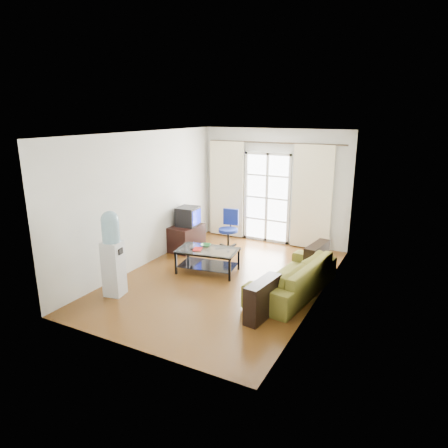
{
  "coord_description": "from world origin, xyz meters",
  "views": [
    {
      "loc": [
        3.26,
        -6.2,
        3.06
      ],
      "look_at": [
        -0.16,
        0.35,
        0.98
      ],
      "focal_mm": 32.0,
      "sensor_mm": 36.0,
      "label": 1
    }
  ],
  "objects_px": {
    "crt_tv": "(187,216)",
    "task_chair": "(229,237)",
    "sofa": "(293,276)",
    "water_cooler": "(112,252)",
    "coffee_table": "(208,257)",
    "tv_stand": "(187,238)"
  },
  "relations": [
    {
      "from": "crt_tv",
      "to": "task_chair",
      "type": "height_order",
      "value": "crt_tv"
    },
    {
      "from": "sofa",
      "to": "tv_stand",
      "type": "xyz_separation_m",
      "value": [
        -2.86,
        1.03,
        -0.02
      ]
    },
    {
      "from": "coffee_table",
      "to": "crt_tv",
      "type": "relative_size",
      "value": 2.47
    },
    {
      "from": "task_chair",
      "to": "water_cooler",
      "type": "bearing_deg",
      "value": -111.36
    },
    {
      "from": "sofa",
      "to": "task_chair",
      "type": "distance_m",
      "value": 2.58
    },
    {
      "from": "coffee_table",
      "to": "task_chair",
      "type": "xyz_separation_m",
      "value": [
        -0.27,
        1.44,
        -0.03
      ]
    },
    {
      "from": "coffee_table",
      "to": "water_cooler",
      "type": "bearing_deg",
      "value": -119.49
    },
    {
      "from": "coffee_table",
      "to": "crt_tv",
      "type": "xyz_separation_m",
      "value": [
        -1.07,
        0.95,
        0.49
      ]
    },
    {
      "from": "tv_stand",
      "to": "coffee_table",
      "type": "bearing_deg",
      "value": -35.83
    },
    {
      "from": "task_chair",
      "to": "water_cooler",
      "type": "distance_m",
      "value": 3.17
    },
    {
      "from": "sofa",
      "to": "water_cooler",
      "type": "relative_size",
      "value": 1.46
    },
    {
      "from": "coffee_table",
      "to": "crt_tv",
      "type": "bearing_deg",
      "value": 138.42
    },
    {
      "from": "sofa",
      "to": "task_chair",
      "type": "bearing_deg",
      "value": -119.91
    },
    {
      "from": "coffee_table",
      "to": "crt_tv",
      "type": "height_order",
      "value": "crt_tv"
    },
    {
      "from": "crt_tv",
      "to": "task_chair",
      "type": "relative_size",
      "value": 0.56
    },
    {
      "from": "sofa",
      "to": "crt_tv",
      "type": "height_order",
      "value": "crt_tv"
    },
    {
      "from": "sofa",
      "to": "tv_stand",
      "type": "bearing_deg",
      "value": -102.42
    },
    {
      "from": "sofa",
      "to": "tv_stand",
      "type": "relative_size",
      "value": 2.77
    },
    {
      "from": "coffee_table",
      "to": "tv_stand",
      "type": "bearing_deg",
      "value": 139.89
    },
    {
      "from": "sofa",
      "to": "task_chair",
      "type": "height_order",
      "value": "task_chair"
    },
    {
      "from": "coffee_table",
      "to": "task_chair",
      "type": "relative_size",
      "value": 1.37
    },
    {
      "from": "sofa",
      "to": "tv_stand",
      "type": "height_order",
      "value": "sofa"
    }
  ]
}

